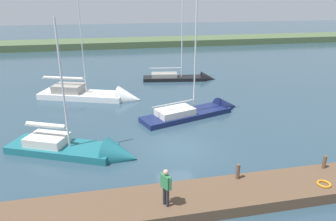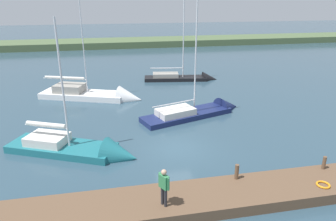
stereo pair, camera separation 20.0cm
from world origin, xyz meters
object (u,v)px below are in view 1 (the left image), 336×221
Objects in this scene: life_ring_buoy at (324,184)px; mooring_post_near at (238,171)px; sailboat_outer_mooring at (98,97)px; sailboat_inner_slip at (85,151)px; person_on_dock at (166,185)px; sailboat_behind_pier at (201,113)px; mooring_post_far at (324,162)px; sailboat_far_left at (184,79)px.

mooring_post_near is at bearing -19.95° from life_ring_buoy.
life_ring_buoy is (-3.87, 1.41, -0.34)m from mooring_post_near.
sailboat_inner_slip is (0.76, 11.21, 0.00)m from sailboat_outer_mooring.
person_on_dock reaches higher than mooring_post_near.
sailboat_outer_mooring is at bearing 125.81° from sailboat_behind_pier.
life_ring_buoy is (1.03, 1.41, -0.30)m from mooring_post_far.
sailboat_behind_pier is (-8.31, 5.96, -0.07)m from sailboat_outer_mooring.
sailboat_outer_mooring is 11.15m from sailboat_far_left.
sailboat_behind_pier reaches higher than person_on_dock.
sailboat_far_left is at bearing 63.62° from sailboat_behind_pier.
sailboat_outer_mooring is (11.81, -16.46, -0.71)m from mooring_post_far.
mooring_post_far is 21.78m from sailboat_far_left.
sailboat_outer_mooring reaches higher than life_ring_buoy.
person_on_dock is at bearing -98.09° from sailboat_far_left.
person_on_dock is (-3.73, 6.61, 1.39)m from sailboat_inner_slip.
mooring_post_far is 0.08× the size of sailboat_inner_slip.
life_ring_buoy is 0.06× the size of sailboat_outer_mooring.
mooring_post_far is at bearing 1.98° from sailboat_inner_slip.
mooring_post_near is 21.90m from sailboat_far_left.
mooring_post_far is at bearing 180.00° from mooring_post_near.
life_ring_buoy is at bearing -30.14° from person_on_dock.
sailboat_behind_pier is 5.81× the size of person_on_dock.
sailboat_far_left is (-2.95, -21.68, -0.82)m from mooring_post_near.
life_ring_buoy is at bearing -5.33° from sailboat_inner_slip.
sailboat_inner_slip reaches higher than life_ring_buoy.
life_ring_buoy is at bearing -96.81° from sailboat_behind_pier.
sailboat_outer_mooring is 1.10× the size of sailboat_far_left.
sailboat_inner_slip reaches higher than mooring_post_far.
mooring_post_near is 0.09× the size of sailboat_inner_slip.
sailboat_behind_pier is 13.09m from person_on_dock.
life_ring_buoy is 13.33m from sailboat_inner_slip.
sailboat_outer_mooring is 1.13× the size of sailboat_behind_pier.
mooring_post_near is 0.07× the size of sailboat_far_left.
sailboat_far_left reaches higher than mooring_post_near.
sailboat_behind_pier is (-1.40, -10.50, -0.81)m from mooring_post_near.
person_on_dock is (5.35, 11.86, 1.46)m from sailboat_behind_pier.
person_on_dock is at bearing -0.34° from life_ring_buoy.
person_on_dock is (6.89, 23.04, 1.46)m from sailboat_far_left.
sailboat_far_left is at bearing 81.78° from sailboat_inner_slip.
life_ring_buoy is 23.11m from sailboat_far_left.
person_on_dock is at bearing -35.93° from sailboat_inner_slip.
mooring_post_far is 0.40× the size of person_on_dock.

